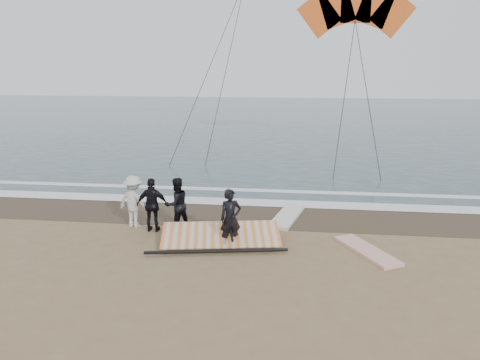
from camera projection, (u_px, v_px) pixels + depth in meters
The scene contains 11 objects.
ground at pixel (241, 272), 11.59m from camera, with size 120.00×120.00×0.00m, color #8C704C.
sea at pixel (283, 119), 43.36m from camera, with size 120.00×54.00×0.02m, color #233838.
wet_sand at pixel (257, 215), 15.93m from camera, with size 120.00×2.80×0.01m, color #4C3D2B.
foam_near at pixel (260, 203), 17.27m from camera, with size 120.00×0.90×0.01m, color white.
foam_far at pixel (263, 190), 18.90m from camera, with size 120.00×0.45×0.01m, color white.
man_main at pixel (231, 218), 13.02m from camera, with size 0.61×0.40×1.67m, color black.
board_white at pixel (367, 251), 12.81m from camera, with size 0.64×2.30×0.09m, color silver.
board_cream at pixel (287, 216), 15.65m from camera, with size 0.67×2.53×0.11m, color silver.
trio_cluster at pixel (152, 203), 14.43m from camera, with size 2.51×1.06×1.67m.
sail_rig at pixel (220, 236), 13.47m from camera, with size 3.84×2.23×0.49m.
kite_red at pixel (355, 14), 25.72m from camera, with size 7.11×3.81×10.46m.
Camera 1 is at (1.28, -10.61, 5.04)m, focal length 35.00 mm.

